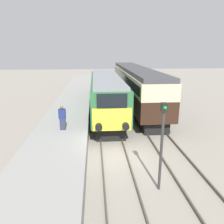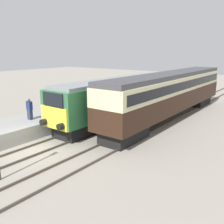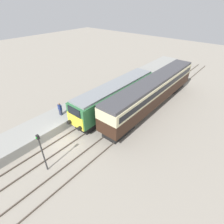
# 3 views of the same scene
# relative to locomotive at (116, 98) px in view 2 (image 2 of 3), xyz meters

# --- Properties ---
(ground_plane) EXTENTS (120.00, 120.00, 0.00)m
(ground_plane) POSITION_rel_locomotive_xyz_m (0.00, -8.62, -2.07)
(ground_plane) COLOR gray
(platform_left) EXTENTS (3.50, 50.00, 1.03)m
(platform_left) POSITION_rel_locomotive_xyz_m (-3.30, -0.62, -1.56)
(platform_left) COLOR gray
(platform_left) RESTS_ON ground_plane
(rails_near_track) EXTENTS (1.51, 60.00, 0.14)m
(rails_near_track) POSITION_rel_locomotive_xyz_m (0.00, -3.62, -2.00)
(rails_near_track) COLOR #4C4238
(rails_near_track) RESTS_ON ground_plane
(rails_far_track) EXTENTS (1.50, 60.00, 0.14)m
(rails_far_track) POSITION_rel_locomotive_xyz_m (3.40, -3.62, -2.00)
(rails_far_track) COLOR #4C4238
(rails_far_track) RESTS_ON ground_plane
(locomotive) EXTENTS (2.70, 14.25, 3.69)m
(locomotive) POSITION_rel_locomotive_xyz_m (0.00, 0.00, 0.00)
(locomotive) COLOR black
(locomotive) RESTS_ON ground_plane
(passenger_carriage) EXTENTS (2.75, 19.18, 4.15)m
(passenger_carriage) POSITION_rel_locomotive_xyz_m (3.40, 3.69, 0.44)
(passenger_carriage) COLOR black
(passenger_carriage) RESTS_ON ground_plane
(person_on_platform) EXTENTS (0.44, 0.26, 1.58)m
(person_on_platform) POSITION_rel_locomotive_xyz_m (-3.14, -6.55, -0.26)
(person_on_platform) COLOR #2D334C
(person_on_platform) RESTS_ON platform_left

